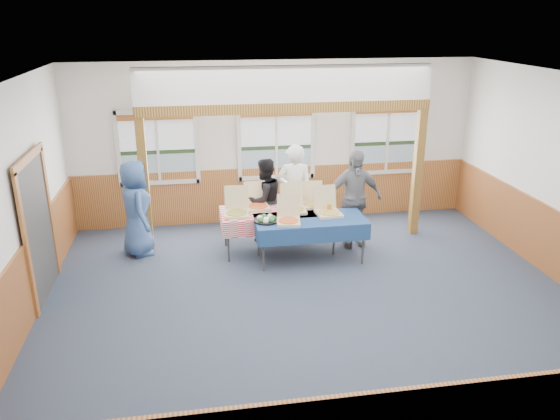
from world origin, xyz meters
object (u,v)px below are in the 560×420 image
Objects in this scene: table_right at (279,213)px; woman_black at (264,200)px; person_grey at (353,198)px; table_left at (310,222)px; woman_white at (294,193)px; man_blue at (136,208)px.

woman_black is at bearing 105.06° from table_right.
table_right is 1.39m from person_grey.
table_left is at bearing -152.17° from person_grey.
woman_white is at bearing 155.98° from person_grey.
man_blue is at bearing 170.19° from table_right.
woman_black is 0.92× the size of man_blue.
table_right is 0.57m from woman_black.
man_blue reaches higher than table_right.
man_blue is at bearing 162.70° from table_left.
woman_black is 2.30m from man_blue.
man_blue reaches higher than woman_black.
person_grey is (1.55, -0.48, 0.11)m from woman_black.
woman_white is 2.83m from man_blue.
table_right is 1.23× the size of man_blue.
table_left is at bearing -50.36° from table_right.
man_blue is at bearing 8.83° from woman_white.
woman_black is at bearing 159.94° from person_grey.
woman_black is (-0.54, 0.09, -0.14)m from woman_white.
table_right is 1.14× the size of woman_white.
person_grey reaches higher than woman_black.
person_grey is (1.37, 0.05, 0.18)m from table_right.
woman_white is at bearing 140.69° from woman_black.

